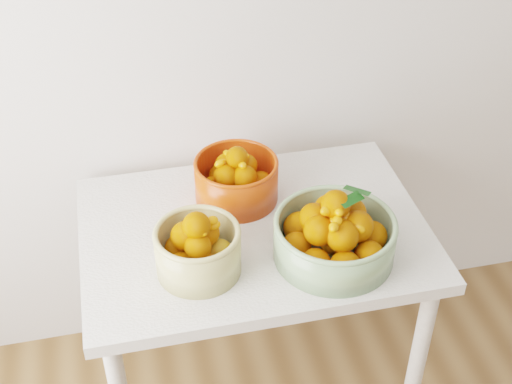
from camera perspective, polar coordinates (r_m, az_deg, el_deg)
table at (r=2.14m, az=-0.15°, el=-4.82°), size 1.00×0.70×0.75m
bowl_cream at (r=1.90m, az=-4.70°, el=-4.54°), size 0.28×0.28×0.20m
bowl_green at (r=1.94m, az=6.30°, el=-3.44°), size 0.34×0.34×0.22m
bowl_orange at (r=2.14m, az=-1.59°, el=1.05°), size 0.33×0.33×0.18m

